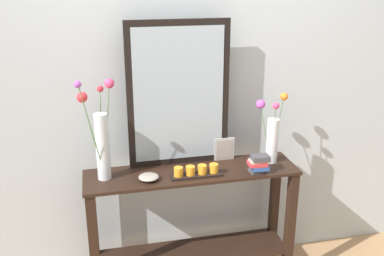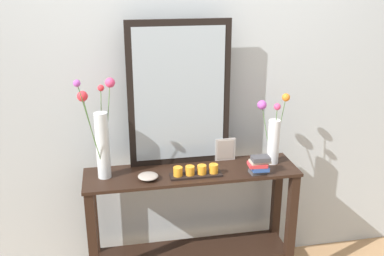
# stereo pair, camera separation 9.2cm
# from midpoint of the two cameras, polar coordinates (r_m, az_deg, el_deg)

# --- Properties ---
(wall_back) EXTENTS (6.40, 0.08, 2.70)m
(wall_back) POSITION_cam_midpoint_polar(r_m,az_deg,el_deg) (2.90, -0.18, 6.00)
(wall_back) COLOR #B2BCC1
(wall_back) RESTS_ON ground
(console_table) EXTENTS (1.34, 0.34, 0.84)m
(console_table) POSITION_cam_midpoint_polar(r_m,az_deg,el_deg) (2.95, 0.91, -11.38)
(console_table) COLOR black
(console_table) RESTS_ON ground
(mirror_leaning) EXTENTS (0.64, 0.03, 0.92)m
(mirror_leaning) POSITION_cam_midpoint_polar(r_m,az_deg,el_deg) (2.75, -0.68, 4.29)
(mirror_leaning) COLOR black
(mirror_leaning) RESTS_ON console_table
(tall_vase_left) EXTENTS (0.22, 0.29, 0.64)m
(tall_vase_left) POSITION_cam_midpoint_polar(r_m,az_deg,el_deg) (2.66, -10.63, -1.03)
(tall_vase_left) COLOR silver
(tall_vase_left) RESTS_ON console_table
(vase_right) EXTENTS (0.22, 0.12, 0.45)m
(vase_right) POSITION_cam_midpoint_polar(r_m,az_deg,el_deg) (2.90, 11.30, -0.78)
(vase_right) COLOR silver
(vase_right) RESTS_ON console_table
(candle_tray) EXTENTS (0.32, 0.09, 0.07)m
(candle_tray) POSITION_cam_midpoint_polar(r_m,az_deg,el_deg) (2.72, 1.47, -5.64)
(candle_tray) COLOR black
(candle_tray) RESTS_ON console_table
(picture_frame_small) EXTENTS (0.13, 0.01, 0.15)m
(picture_frame_small) POSITION_cam_midpoint_polar(r_m,az_deg,el_deg) (2.93, 5.20, -2.76)
(picture_frame_small) COLOR #B7B2AD
(picture_frame_small) RESTS_ON console_table
(decorative_bowl) EXTENTS (0.12, 0.12, 0.04)m
(decorative_bowl) POSITION_cam_midpoint_polar(r_m,az_deg,el_deg) (2.68, -4.69, -6.21)
(decorative_bowl) COLOR #9E9389
(decorative_bowl) RESTS_ON console_table
(book_stack) EXTENTS (0.14, 0.10, 0.11)m
(book_stack) POSITION_cam_midpoint_polar(r_m,az_deg,el_deg) (2.78, 9.57, -4.67)
(book_stack) COLOR #424247
(book_stack) RESTS_ON console_table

